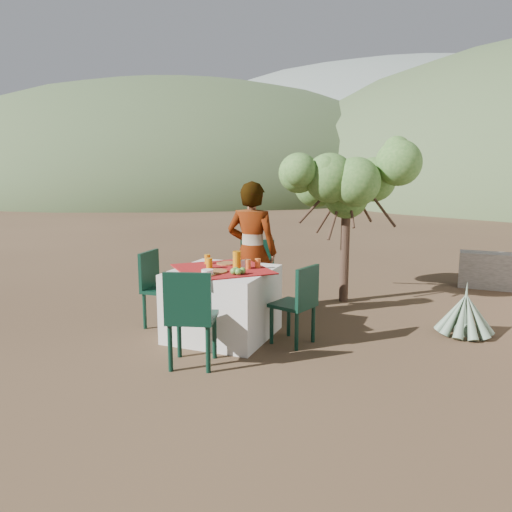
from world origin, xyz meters
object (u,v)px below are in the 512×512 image
Objects in this scene: chair_left at (158,285)px; table at (223,303)px; chair_near at (190,314)px; juice_pitcher at (237,260)px; chair_far at (257,273)px; person at (252,252)px; agave at (465,315)px; chair_right at (299,301)px; shrub_tree at (352,191)px.

table is at bearing -97.11° from chair_left.
juice_pitcher is (0.05, 0.95, 0.34)m from chair_near.
juice_pitcher reaches higher than chair_left.
chair_far is 0.99m from juice_pitcher.
chair_far is at bearing -83.64° from person.
chair_near is at bearing -138.06° from chair_left.
agave is (2.46, 0.09, -0.29)m from chair_far.
chair_left is 1.09m from juice_pitcher.
chair_far is at bearing 89.02° from table.
chair_left is at bearing -73.52° from chair_right.
agave is at bearing -14.46° from chair_far.
table is 0.77× the size of person.
juice_pitcher is at bearing -94.62° from chair_left.
chair_near is 1.01m from juice_pitcher.
chair_far is 1.39× the size of agave.
juice_pitcher reaches higher than chair_near.
chair_near reaches higher than chair_right.
juice_pitcher is at bearing 93.80° from person.
person is (0.07, 0.68, 0.46)m from table.
person is (-0.78, 0.63, 0.37)m from chair_right.
shrub_tree is at bearing 147.65° from agave.
person is at bearing -105.46° from chair_near.
agave is (2.48, 1.05, -0.15)m from table.
chair_right reaches higher than agave.
chair_right is 4.35× the size of juice_pitcher.
table is at bearing -157.05° from agave.
chair_far is at bearing -120.76° from chair_right.
shrub_tree reaches higher than chair_left.
agave is (1.49, -0.94, -1.30)m from shrub_tree.
chair_far reaches higher than table.
shrub_tree is (0.92, 1.31, 0.69)m from person.
chair_near is 1.06× the size of chair_left.
chair_right is 1.07m from person.
chair_near is at bearing -103.60° from chair_far.
chair_right is 1.26× the size of agave.
chair_near is 0.55× the size of person.
chair_right is at bearing -94.13° from shrub_tree.
chair_near is at bearing -82.92° from table.
chair_right is 0.79m from juice_pitcher.
chair_right is at bearing 137.09° from person.
person is at bearing -112.17° from chair_right.
juice_pitcher reaches higher than chair_right.
chair_near reaches higher than chair_left.
person is at bearing 84.30° from table.
agave is at bearing -76.82° from chair_left.
table is 0.93m from chair_near.
shrub_tree is (0.88, 2.90, 1.01)m from chair_near.
chair_far is 1.26m from chair_left.
table is at bearing -107.55° from chair_far.
chair_left is 0.52× the size of person.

